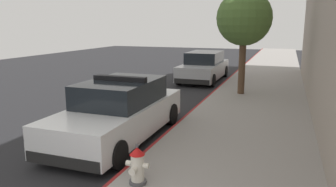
{
  "coord_description": "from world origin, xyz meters",
  "views": [
    {
      "loc": [
        2.88,
        -2.34,
        2.99
      ],
      "look_at": [
        -0.36,
        6.55,
        1.0
      ],
      "focal_mm": 34.96,
      "sensor_mm": 36.0,
      "label": 1
    }
  ],
  "objects_px": {
    "fire_hydrant": "(137,166)",
    "street_tree": "(244,19)",
    "parked_car_silver_ahead": "(204,67)",
    "police_cruiser": "(120,111)"
  },
  "relations": [
    {
      "from": "police_cruiser",
      "to": "parked_car_silver_ahead",
      "type": "distance_m",
      "value": 9.9
    },
    {
      "from": "fire_hydrant",
      "to": "street_tree",
      "type": "xyz_separation_m",
      "value": [
        0.66,
        8.79,
        2.74
      ]
    },
    {
      "from": "fire_hydrant",
      "to": "street_tree",
      "type": "relative_size",
      "value": 0.18
    },
    {
      "from": "parked_car_silver_ahead",
      "to": "fire_hydrant",
      "type": "relative_size",
      "value": 6.37
    },
    {
      "from": "police_cruiser",
      "to": "fire_hydrant",
      "type": "bearing_deg",
      "value": -55.72
    },
    {
      "from": "police_cruiser",
      "to": "street_tree",
      "type": "bearing_deg",
      "value": 69.93
    },
    {
      "from": "police_cruiser",
      "to": "parked_car_silver_ahead",
      "type": "relative_size",
      "value": 1.0
    },
    {
      "from": "police_cruiser",
      "to": "fire_hydrant",
      "type": "relative_size",
      "value": 6.37
    },
    {
      "from": "parked_car_silver_ahead",
      "to": "fire_hydrant",
      "type": "height_order",
      "value": "parked_car_silver_ahead"
    },
    {
      "from": "fire_hydrant",
      "to": "police_cruiser",
      "type": "bearing_deg",
      "value": 124.28
    }
  ]
}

